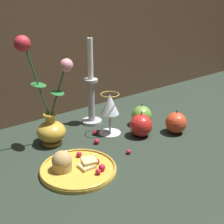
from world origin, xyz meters
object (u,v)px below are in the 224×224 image
(plate_with_pastries, at_px, (75,167))
(candlestick, at_px, (91,94))
(vase, at_px, (50,116))
(apple_at_table_edge, at_px, (142,116))
(wine_glass, at_px, (110,106))
(apple_near_glass, at_px, (141,125))
(apple_beside_vase, at_px, (176,123))

(plate_with_pastries, xyz_separation_m, candlestick, (0.24, 0.26, 0.10))
(vase, relative_size, plate_with_pastries, 1.66)
(vase, distance_m, apple_at_table_edge, 0.36)
(plate_with_pastries, relative_size, apple_at_table_edge, 2.48)
(wine_glass, xyz_separation_m, apple_near_glass, (0.07, -0.09, -0.06))
(wine_glass, xyz_separation_m, candlestick, (0.00, 0.12, 0.01))
(apple_beside_vase, bearing_deg, plate_with_pastries, 179.69)
(wine_glass, bearing_deg, plate_with_pastries, -149.09)
(apple_near_glass, bearing_deg, plate_with_pastries, -169.71)
(candlestick, height_order, apple_near_glass, candlestick)
(apple_beside_vase, bearing_deg, apple_at_table_edge, 111.98)
(vase, relative_size, apple_beside_vase, 4.09)
(wine_glass, bearing_deg, apple_near_glass, -49.49)
(candlestick, xyz_separation_m, apple_at_table_edge, (0.14, -0.14, -0.08))
(apple_beside_vase, relative_size, apple_near_glass, 0.97)
(apple_beside_vase, bearing_deg, apple_near_glass, 153.67)
(apple_beside_vase, height_order, apple_near_glass, apple_near_glass)
(plate_with_pastries, relative_size, wine_glass, 1.47)
(candlestick, relative_size, apple_beside_vase, 3.76)
(plate_with_pastries, bearing_deg, apple_near_glass, 10.29)
(plate_with_pastries, relative_size, apple_beside_vase, 2.47)
(candlestick, distance_m, apple_at_table_edge, 0.21)
(plate_with_pastries, bearing_deg, apple_beside_vase, -0.31)
(candlestick, bearing_deg, apple_beside_vase, -54.33)
(apple_beside_vase, distance_m, apple_at_table_edge, 0.14)
(vase, bearing_deg, wine_glass, -15.23)
(plate_with_pastries, distance_m, apple_near_glass, 0.31)
(vase, relative_size, wine_glass, 2.44)
(vase, distance_m, apple_near_glass, 0.32)
(candlestick, height_order, apple_at_table_edge, candlestick)
(vase, bearing_deg, apple_at_table_edge, -11.90)
(vase, relative_size, apple_at_table_edge, 4.11)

